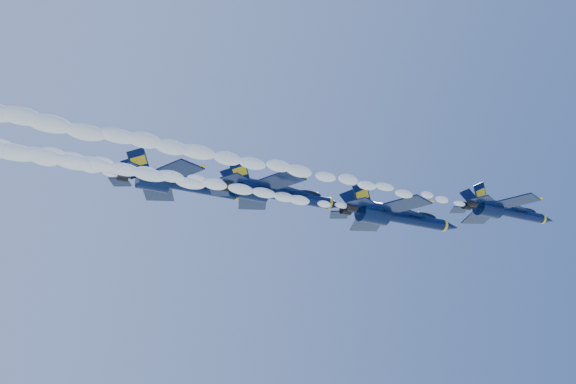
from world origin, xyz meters
name	(u,v)px	position (x,y,z in m)	size (l,w,h in m)	color
jet_lead	(506,211)	(20.65, -12.89, 151.52)	(15.21, 12.47, 5.65)	#061034
smoke_trail_jet_lead	(259,164)	(-14.56, -12.89, 151.08)	(57.43, 1.94, 1.74)	white
jet_second	(396,216)	(11.29, -2.00, 152.74)	(19.41, 15.92, 7.21)	#061034
smoke_trail_jet_second	(130,171)	(-25.72, -2.00, 152.25)	(57.43, 2.47, 2.23)	white
jet_third	(278,193)	(-5.36, 1.31, 154.30)	(18.48, 15.16, 6.87)	#061034
jet_fourth	(181,184)	(-16.46, 8.59, 156.28)	(19.36, 15.88, 7.19)	#061034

